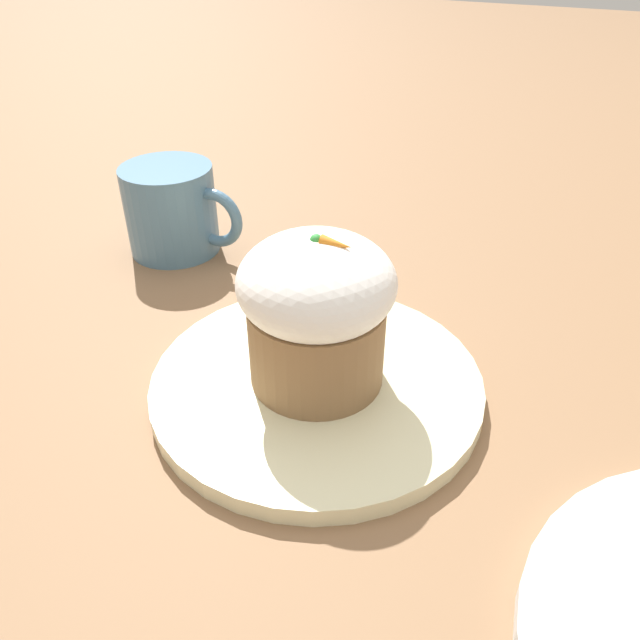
% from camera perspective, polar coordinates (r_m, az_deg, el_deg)
% --- Properties ---
extents(ground_plane, '(4.00, 4.00, 0.00)m').
position_cam_1_polar(ground_plane, '(0.46, -0.29, -6.48)').
color(ground_plane, '#846042').
extents(dessert_plate, '(0.24, 0.24, 0.01)m').
position_cam_1_polar(dessert_plate, '(0.46, -0.29, -5.82)').
color(dessert_plate, beige).
rests_on(dessert_plate, ground_plane).
extents(carrot_cake, '(0.11, 0.11, 0.12)m').
position_cam_1_polar(carrot_cake, '(0.42, 0.00, 0.77)').
color(carrot_cake, olive).
rests_on(carrot_cake, dessert_plate).
extents(spoon, '(0.06, 0.11, 0.01)m').
position_cam_1_polar(spoon, '(0.47, -1.03, -2.77)').
color(spoon, silver).
rests_on(spoon, dessert_plate).
extents(coffee_cup, '(0.13, 0.09, 0.09)m').
position_cam_1_polar(coffee_cup, '(0.64, -13.28, 9.78)').
color(coffee_cup, teal).
rests_on(coffee_cup, ground_plane).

